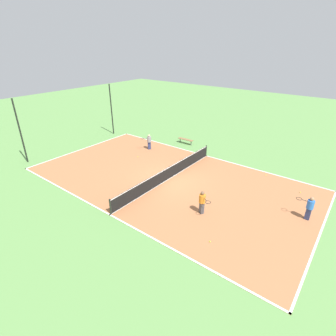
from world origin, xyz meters
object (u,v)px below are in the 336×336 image
Objects in this scene: tennis_net at (168,173)px; tennis_ball_far_baseline at (210,241)px; player_center_orange at (202,201)px; player_baseline_gray at (149,141)px; tennis_ball_near_net at (138,157)px; bench at (186,140)px; tennis_ball_right_alley at (300,192)px; fence_post_back_right at (111,110)px; tennis_ball_left_sideline at (266,175)px; player_near_blue at (310,207)px; fence_post_back_left at (20,132)px.

tennis_ball_far_baseline is at bearing -124.74° from tennis_net.
tennis_net is 7.51× the size of player_center_orange.
tennis_ball_near_net is (-1.99, -0.47, -0.73)m from player_baseline_gray.
bench is at bearing 24.74° from tennis_net.
player_center_orange is at bearing 128.92° from bench.
player_center_orange is at bearing 146.20° from tennis_ball_right_alley.
tennis_ball_left_sideline is at bearing -89.28° from fence_post_back_right.
player_near_blue is 0.28× the size of fence_post_back_left.
player_baseline_gray reaches higher than tennis_net.
fence_post_back_left is at bearing 120.16° from tennis_ball_left_sideline.
tennis_ball_near_net is (-2.21, 12.30, 0.00)m from tennis_ball_right_alley.
player_center_orange is (-3.06, 4.85, 0.01)m from player_near_blue.
tennis_ball_right_alley is at bearing -65.98° from fence_post_back_left.
tennis_net reaches higher than tennis_ball_left_sideline.
tennis_ball_left_sideline is at bearing 108.49° from player_center_orange.
fence_post_back_left is at bearing 92.55° from tennis_ball_far_baseline.
tennis_ball_right_alley is (5.81, -3.89, -0.76)m from player_center_orange.
player_center_orange reaches higher than bench.
tennis_ball_right_alley is at bearing -79.80° from tennis_ball_near_net.
tennis_ball_far_baseline is 0.01× the size of fence_post_back_left.
tennis_ball_near_net is at bearing -1.69° from player_near_blue.
tennis_net is 8.90m from player_near_blue.
tennis_net reaches higher than tennis_ball_right_alley.
player_center_orange is 16.37m from fence_post_back_right.
tennis_net is 155.92× the size of tennis_ball_far_baseline.
bench is at bearing 76.90° from tennis_ball_left_sideline.
fence_post_back_left reaches higher than tennis_ball_right_alley.
player_center_orange is 20.75× the size of tennis_ball_near_net.
bench is 13.91m from fence_post_back_left.
fence_post_back_right is (-0.20, 16.16, 2.48)m from tennis_ball_left_sideline.
tennis_ball_far_baseline is (-7.62, 2.31, 0.00)m from tennis_ball_right_alley.
fence_post_back_right reaches higher than player_center_orange.
tennis_net is at bearing 7.16° from player_near_blue.
fence_post_back_left is (-8.35, 18.75, 2.48)m from tennis_ball_right_alley.
tennis_ball_left_sideline is 16.35m from fence_post_back_right.
player_baseline_gray is (3.53, 4.89, 0.28)m from tennis_net.
fence_post_back_left reaches higher than player_baseline_gray.
bench is at bearing 39.28° from tennis_ball_far_baseline.
player_near_blue is 0.28× the size of fence_post_back_right.
tennis_net is at bearing -177.94° from player_center_orange.
player_near_blue reaches higher than player_baseline_gray.
fence_post_back_right is (3.05, 6.45, 2.48)m from tennis_ball_near_net.
tennis_ball_right_alley is at bearing 164.77° from bench.
tennis_ball_far_baseline is at bearing -117.22° from fence_post_back_right.
tennis_net is 155.92× the size of tennis_ball_right_alley.
player_near_blue is at bearing -33.83° from tennis_ball_far_baseline.
bench is 11.32m from player_center_orange.
tennis_ball_left_sideline is 18.85m from fence_post_back_left.
tennis_net is 8.74m from tennis_ball_right_alley.
fence_post_back_right is (0.83, 18.75, 2.48)m from tennis_ball_right_alley.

